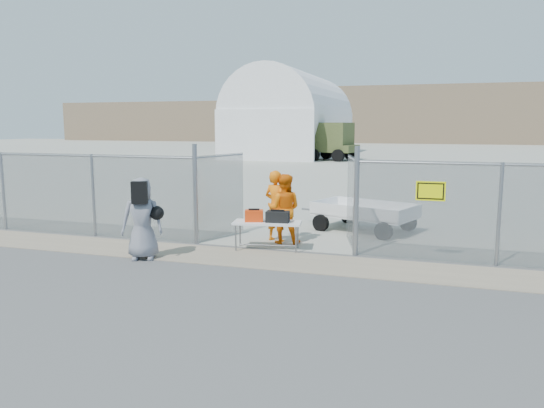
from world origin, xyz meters
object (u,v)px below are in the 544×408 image
(folding_table, at_px, (267,236))
(utility_trailer, at_px, (365,216))
(visitor, at_px, (142,219))
(security_worker_right, at_px, (284,209))
(security_worker_left, at_px, (276,206))

(folding_table, distance_m, utility_trailer, 3.52)
(visitor, bearing_deg, security_worker_right, 21.19)
(security_worker_right, distance_m, visitor, 3.54)
(security_worker_left, height_order, visitor, security_worker_left)
(folding_table, xyz_separation_m, security_worker_left, (-0.08, 0.95, 0.57))
(security_worker_right, bearing_deg, visitor, 36.48)
(folding_table, xyz_separation_m, utility_trailer, (1.90, 2.97, 0.09))
(folding_table, bearing_deg, security_worker_right, 66.99)
(visitor, distance_m, utility_trailer, 6.32)
(security_worker_left, distance_m, utility_trailer, 2.87)
(folding_table, height_order, security_worker_right, security_worker_right)
(utility_trailer, bearing_deg, folding_table, -102.47)
(security_worker_left, relative_size, visitor, 1.00)
(security_worker_left, xyz_separation_m, utility_trailer, (1.98, 2.01, -0.49))
(security_worker_left, xyz_separation_m, visitor, (-2.29, -2.62, -0.00))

